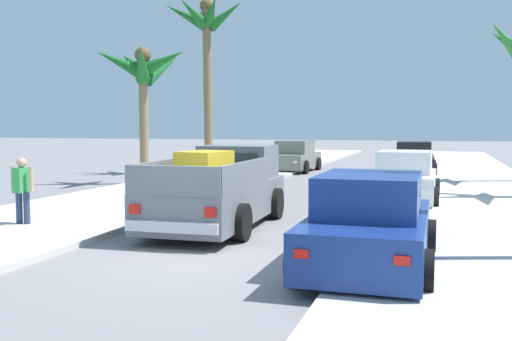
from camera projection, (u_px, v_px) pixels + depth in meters
The scene contains 13 objects.
ground_plane at pixel (199, 258), 10.12m from camera, with size 160.00×160.00×0.00m, color slate.
sidewalk_left at pixel (202, 182), 23.01m from camera, with size 4.93×60.00×0.12m, color beige.
sidewalk_right at pixel (470, 191), 20.05m from camera, with size 4.93×60.00×0.12m, color beige.
curb_left at pixel (227, 183), 22.69m from camera, with size 0.16×60.00×0.10m, color silver.
curb_right at pixel (437, 190), 20.37m from camera, with size 0.16×60.00×0.10m, color silver.
pickup_truck at pixel (220, 191), 13.34m from camera, with size 2.35×5.27×1.80m.
car_left_near at pixel (370, 225), 9.34m from camera, with size 2.03×4.26×1.54m.
car_right_near at pixel (404, 179), 17.43m from camera, with size 2.05×4.27×1.54m.
car_left_mid at pixel (295, 157), 29.18m from camera, with size 2.12×4.30×1.54m.
car_right_mid at pixel (414, 159), 27.39m from camera, with size 2.11×4.30×1.54m.
palm_tree_left_fore at pixel (206, 32), 27.41m from camera, with size 3.98×3.32×8.22m.
palm_tree_right_fore at pixel (144, 72), 22.58m from camera, with size 3.59×3.84×5.37m.
pedestrian at pixel (22, 188), 12.93m from camera, with size 0.57×0.40×1.59m.
Camera 1 is at (3.93, -9.22, 2.30)m, focal length 41.03 mm.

